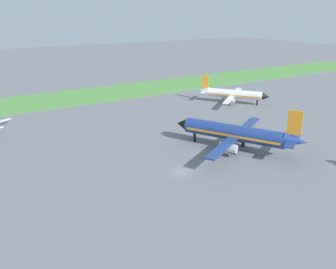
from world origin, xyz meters
name	(u,v)px	position (x,y,z in m)	size (l,w,h in m)	color
ground_plane	(182,172)	(0.00, 0.00, 0.00)	(600.00, 600.00, 0.00)	slate
grass_taxiway_strip	(71,98)	(0.00, 79.73, 0.04)	(360.00, 28.00, 0.08)	#549342
airplane_parked_jet_far	(233,94)	(49.17, 39.40, 3.46)	(22.73, 23.07, 9.61)	white
airplane_midfield_jet	(236,133)	(18.45, 3.69, 4.30)	(30.68, 30.63, 11.93)	navy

